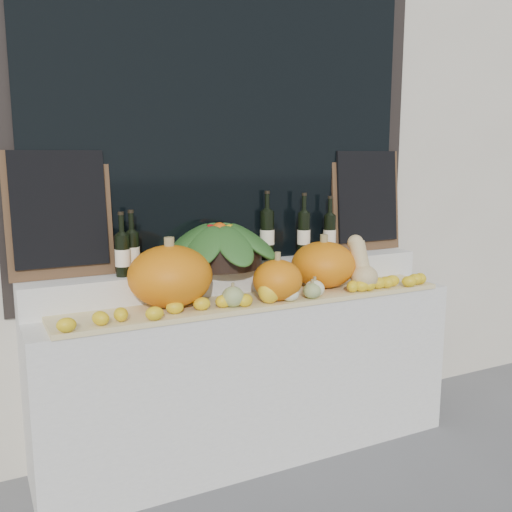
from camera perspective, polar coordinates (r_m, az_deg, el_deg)
storefront_facade at (r=3.68m, az=-5.91°, el=19.57°), size 7.00×0.94×4.50m
display_sill at (r=3.20m, az=-0.62°, el=-11.84°), size 2.30×0.55×0.88m
rear_tier at (r=3.18m, az=-1.82°, el=-2.20°), size 2.30×0.25×0.16m
straw_bedding at (r=2.96m, az=0.44°, el=-4.50°), size 2.10×0.32×0.02m
pumpkin_left at (r=2.80m, az=-8.59°, el=-1.99°), size 0.53×0.53×0.30m
pumpkin_right at (r=3.20m, az=6.76°, el=-0.85°), size 0.43×0.43×0.26m
pumpkin_center at (r=2.90m, az=2.17°, el=-2.41°), size 0.27×0.27×0.21m
butternut_squash at (r=3.20m, az=10.53°, el=-1.08°), size 0.15×0.21×0.29m
decorative_gourds at (r=2.88m, az=2.28°, el=-3.63°), size 0.57×0.14×0.15m
lemon_heap at (r=2.85m, az=1.45°, el=-4.14°), size 2.20×0.16×0.06m
produce_bowl at (r=3.08m, az=-3.66°, el=1.19°), size 0.70×0.70×0.25m
wine_bottle_far_left at (r=2.90m, az=-13.20°, el=0.14°), size 0.08×0.08×0.32m
wine_bottle_near_left at (r=2.95m, az=-12.27°, el=0.39°), size 0.08×0.08×0.33m
wine_bottle_tall at (r=3.28m, az=1.11°, el=2.16°), size 0.08×0.08×0.40m
wine_bottle_near_right at (r=3.34m, az=4.79°, el=2.17°), size 0.08×0.08×0.38m
wine_bottle_far_right at (r=3.46m, az=7.36°, el=2.18°), size 0.08×0.08×0.36m
chalkboard_left at (r=2.92m, az=-19.05°, el=4.17°), size 0.50×0.09×0.62m
chalkboard_right at (r=3.65m, az=10.99°, el=5.62°), size 0.50×0.09×0.62m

